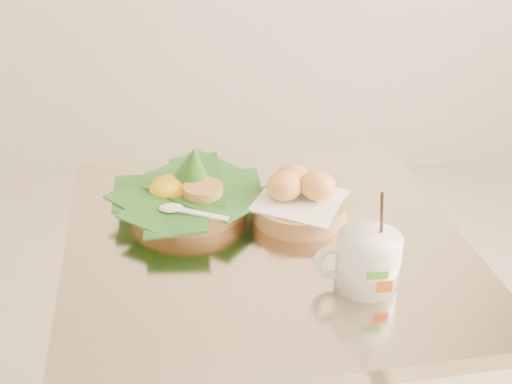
{
  "coord_description": "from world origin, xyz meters",
  "views": [
    {
      "loc": [
        0.16,
        -0.95,
        1.37
      ],
      "look_at": [
        0.17,
        0.05,
        0.82
      ],
      "focal_mm": 45.0,
      "sensor_mm": 36.0,
      "label": 1
    }
  ],
  "objects_px": {
    "rice_basket": "(188,191)",
    "bread_basket": "(299,199)",
    "cafe_table": "(264,332)",
    "coffee_mug": "(366,260)"
  },
  "relations": [
    {
      "from": "cafe_table",
      "to": "coffee_mug",
      "type": "xyz_separation_m",
      "value": [
        0.15,
        -0.14,
        0.27
      ]
    },
    {
      "from": "rice_basket",
      "to": "coffee_mug",
      "type": "bearing_deg",
      "value": -39.31
    },
    {
      "from": "cafe_table",
      "to": "coffee_mug",
      "type": "distance_m",
      "value": 0.34
    },
    {
      "from": "rice_basket",
      "to": "coffee_mug",
      "type": "distance_m",
      "value": 0.39
    },
    {
      "from": "cafe_table",
      "to": "bread_basket",
      "type": "height_order",
      "value": "bread_basket"
    },
    {
      "from": "rice_basket",
      "to": "bread_basket",
      "type": "xyz_separation_m",
      "value": [
        0.21,
        -0.03,
        -0.0
      ]
    },
    {
      "from": "rice_basket",
      "to": "coffee_mug",
      "type": "height_order",
      "value": "coffee_mug"
    },
    {
      "from": "rice_basket",
      "to": "bread_basket",
      "type": "height_order",
      "value": "rice_basket"
    },
    {
      "from": "cafe_table",
      "to": "rice_basket",
      "type": "height_order",
      "value": "rice_basket"
    },
    {
      "from": "bread_basket",
      "to": "rice_basket",
      "type": "bearing_deg",
      "value": 171.1
    }
  ]
}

